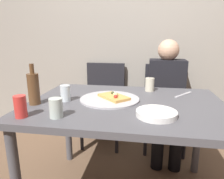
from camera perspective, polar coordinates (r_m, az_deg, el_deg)
back_wall at (r=2.40m, az=6.88°, el=17.05°), size 6.00×0.10×2.60m
dining_table at (r=1.41m, az=3.94°, el=-6.91°), size 1.31×0.93×0.76m
pizza_tray at (r=1.42m, az=-0.66°, el=-2.70°), size 0.42×0.42×0.01m
pizza_slice_last at (r=1.42m, az=0.53°, el=-2.01°), size 0.25×0.25×0.05m
wine_bottle at (r=1.40m, az=-21.23°, el=0.34°), size 0.07×0.07×0.27m
tumbler_near at (r=1.42m, az=-13.01°, el=-1.02°), size 0.07×0.07×0.11m
tumbler_far at (r=1.67m, az=10.57°, el=1.38°), size 0.07×0.07×0.11m
wine_glass at (r=1.14m, az=-15.53°, el=-5.02°), size 0.07×0.07×0.11m
soda_can at (r=1.21m, az=-24.41°, el=-4.39°), size 0.07×0.07×0.12m
plate_stack at (r=1.16m, az=12.41°, el=-6.63°), size 0.23×0.23×0.03m
table_knife at (r=1.64m, az=19.52°, el=-1.34°), size 0.15×0.18×0.01m
chair_left at (r=2.32m, az=-2.32°, el=-2.45°), size 0.44×0.44×0.90m
chair_right at (r=2.28m, az=14.57°, el=-3.18°), size 0.44×0.44×0.90m
guest_in_sweater at (r=2.10m, az=15.12°, el=-1.07°), size 0.36×0.56×1.17m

